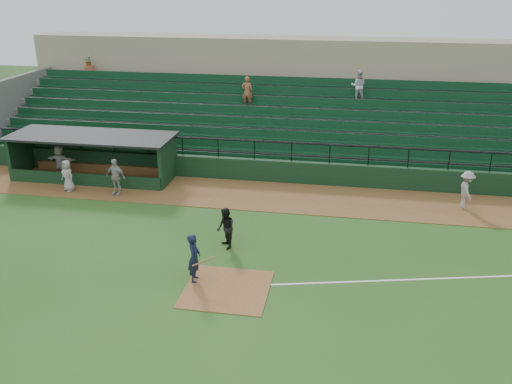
# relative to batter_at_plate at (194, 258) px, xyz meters

# --- Properties ---
(ground) EXTENTS (90.00, 90.00, 0.00)m
(ground) POSITION_rel_batter_at_plate_xyz_m (1.27, 0.61, -0.94)
(ground) COLOR #254E19
(ground) RESTS_ON ground
(warning_track) EXTENTS (40.00, 4.00, 0.03)m
(warning_track) POSITION_rel_batter_at_plate_xyz_m (1.27, 8.61, -0.92)
(warning_track) COLOR brown
(warning_track) RESTS_ON ground
(home_plate_dirt) EXTENTS (3.00, 3.00, 0.03)m
(home_plate_dirt) POSITION_rel_batter_at_plate_xyz_m (1.27, -0.39, -0.92)
(home_plate_dirt) COLOR brown
(home_plate_dirt) RESTS_ON ground
(foul_line) EXTENTS (17.49, 4.44, 0.01)m
(foul_line) POSITION_rel_batter_at_plate_xyz_m (9.27, 1.81, -0.93)
(foul_line) COLOR white
(foul_line) RESTS_ON ground
(stadium_structure) EXTENTS (38.00, 13.08, 6.40)m
(stadium_structure) POSITION_rel_batter_at_plate_xyz_m (1.27, 17.07, 1.37)
(stadium_structure) COLOR black
(stadium_structure) RESTS_ON ground
(dugout) EXTENTS (8.90, 3.20, 2.42)m
(dugout) POSITION_rel_batter_at_plate_xyz_m (-8.48, 10.17, 0.40)
(dugout) COLOR black
(dugout) RESTS_ON ground
(batter_at_plate) EXTENTS (1.05, 0.73, 1.87)m
(batter_at_plate) POSITION_rel_batter_at_plate_xyz_m (0.00, 0.00, 0.00)
(batter_at_plate) COLOR black
(batter_at_plate) RESTS_ON ground
(umpire) EXTENTS (0.99, 1.06, 1.73)m
(umpire) POSITION_rel_batter_at_plate_xyz_m (0.52, 2.76, -0.07)
(umpire) COLOR black
(umpire) RESTS_ON ground
(runner) EXTENTS (0.82, 1.27, 1.85)m
(runner) POSITION_rel_batter_at_plate_xyz_m (10.86, 8.69, 0.02)
(runner) COLOR gray
(runner) RESTS_ON warning_track
(dugout_player_a) EXTENTS (1.18, 0.69, 1.89)m
(dugout_player_a) POSITION_rel_batter_at_plate_xyz_m (-6.26, 7.49, 0.04)
(dugout_player_a) COLOR #A49E9A
(dugout_player_a) RESTS_ON warning_track
(dugout_player_b) EXTENTS (0.95, 0.82, 1.65)m
(dugout_player_b) POSITION_rel_batter_at_plate_xyz_m (-8.90, 7.55, -0.08)
(dugout_player_b) COLOR #A19B96
(dugout_player_b) RESTS_ON warning_track
(dugout_player_c) EXTENTS (1.73, 0.66, 1.83)m
(dugout_player_c) POSITION_rel_batter_at_plate_xyz_m (-10.28, 9.40, 0.01)
(dugout_player_c) COLOR #A9A49E
(dugout_player_c) RESTS_ON warning_track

